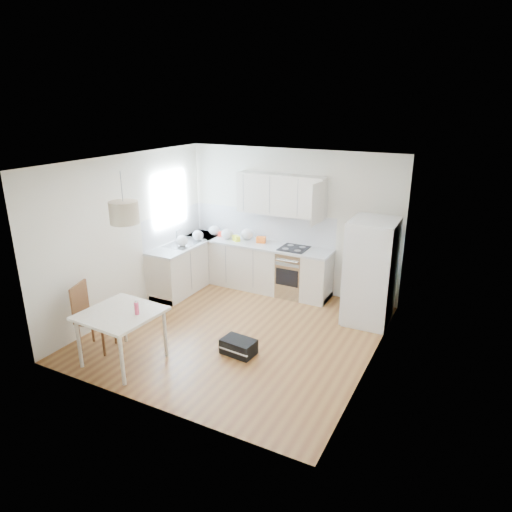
{
  "coord_description": "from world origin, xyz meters",
  "views": [
    {
      "loc": [
        3.26,
        -5.64,
        3.53
      ],
      "look_at": [
        0.13,
        0.4,
        1.19
      ],
      "focal_mm": 32.0,
      "sensor_mm": 36.0,
      "label": 1
    }
  ],
  "objects_px": {
    "refrigerator": "(372,272)",
    "gym_bag": "(239,347)",
    "dining_chair": "(95,317)",
    "dining_table": "(121,318)"
  },
  "relations": [
    {
      "from": "dining_chair",
      "to": "gym_bag",
      "type": "bearing_deg",
      "value": 5.24
    },
    {
      "from": "dining_table",
      "to": "dining_chair",
      "type": "xyz_separation_m",
      "value": [
        -0.6,
        0.09,
        -0.17
      ]
    },
    {
      "from": "dining_table",
      "to": "gym_bag",
      "type": "height_order",
      "value": "dining_table"
    },
    {
      "from": "refrigerator",
      "to": "gym_bag",
      "type": "xyz_separation_m",
      "value": [
        -1.41,
        -1.95,
        -0.76
      ]
    },
    {
      "from": "refrigerator",
      "to": "gym_bag",
      "type": "bearing_deg",
      "value": -127.18
    },
    {
      "from": "refrigerator",
      "to": "dining_chair",
      "type": "xyz_separation_m",
      "value": [
        -3.33,
        -2.79,
        -0.36
      ]
    },
    {
      "from": "refrigerator",
      "to": "dining_table",
      "type": "height_order",
      "value": "refrigerator"
    },
    {
      "from": "gym_bag",
      "to": "refrigerator",
      "type": "bearing_deg",
      "value": 59.47
    },
    {
      "from": "refrigerator",
      "to": "dining_table",
      "type": "distance_m",
      "value": 3.98
    },
    {
      "from": "refrigerator",
      "to": "dining_chair",
      "type": "height_order",
      "value": "refrigerator"
    }
  ]
}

